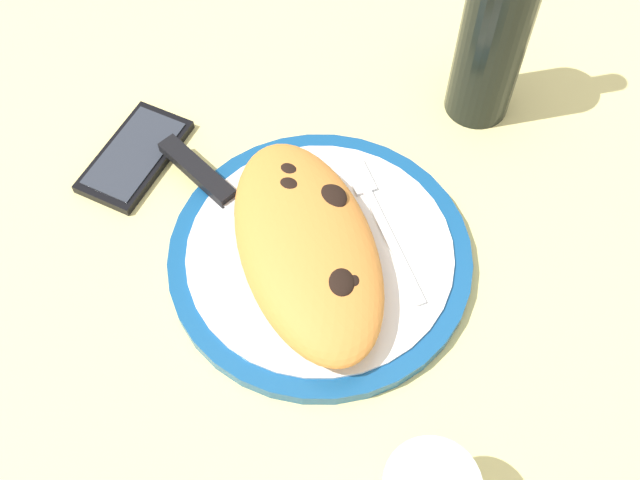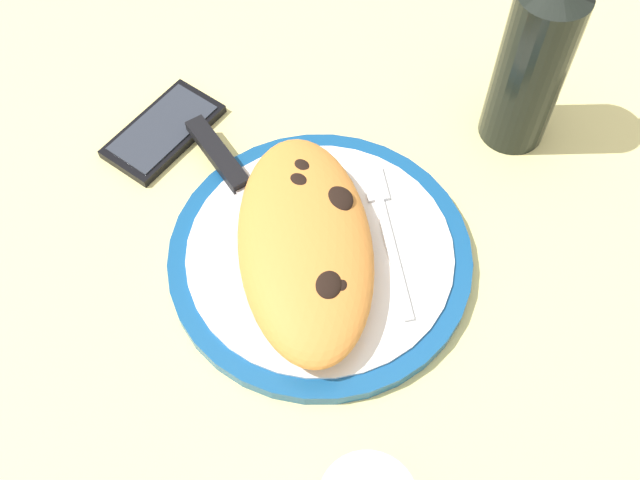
{
  "view_description": "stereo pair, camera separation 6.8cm",
  "coord_description": "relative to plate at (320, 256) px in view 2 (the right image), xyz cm",
  "views": [
    {
      "loc": [
        -34.84,
        10.32,
        63.11
      ],
      "look_at": [
        0.0,
        0.0,
        3.85
      ],
      "focal_mm": 41.87,
      "sensor_mm": 36.0,
      "label": 1
    },
    {
      "loc": [
        -36.15,
        3.69,
        63.11
      ],
      "look_at": [
        0.0,
        0.0,
        3.85
      ],
      "focal_mm": 41.87,
      "sensor_mm": 36.0,
      "label": 2
    }
  ],
  "objects": [
    {
      "name": "calzone",
      "position": [
        -0.62,
        1.42,
        3.47
      ],
      "size": [
        24.8,
        12.63,
        4.96
      ],
      "color": "orange",
      "rests_on": "plate"
    },
    {
      "name": "wine_bottle",
      "position": [
        14.26,
        -22.36,
        9.93
      ],
      "size": [
        7.01,
        7.01,
        27.84
      ],
      "color": "black",
      "rests_on": "ground_plane"
    },
    {
      "name": "smartphone",
      "position": [
        17.53,
        15.24,
        -0.33
      ],
      "size": [
        14.14,
        13.73,
        1.16
      ],
      "color": "black",
      "rests_on": "ground_plane"
    },
    {
      "name": "ground_plane",
      "position": [
        0.0,
        0.0,
        -2.39
      ],
      "size": [
        150.0,
        150.0,
        3.0
      ],
      "primitive_type": "cube",
      "color": "#E5D684"
    },
    {
      "name": "plate",
      "position": [
        0.0,
        0.0,
        0.0
      ],
      "size": [
        29.29,
        29.29,
        1.85
      ],
      "color": "navy",
      "rests_on": "ground_plane"
    },
    {
      "name": "fork",
      "position": [
        2.09,
        -6.62,
        1.15
      ],
      "size": [
        17.36,
        2.64,
        0.4
      ],
      "color": "silver",
      "rests_on": "plate"
    },
    {
      "name": "knife",
      "position": [
        9.45,
        7.84,
        1.45
      ],
      "size": [
        22.2,
        12.85,
        1.2
      ],
      "color": "silver",
      "rests_on": "plate"
    }
  ]
}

